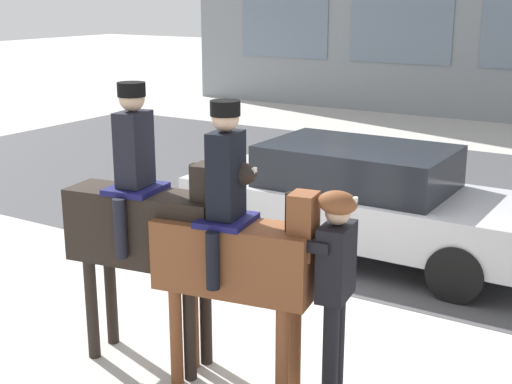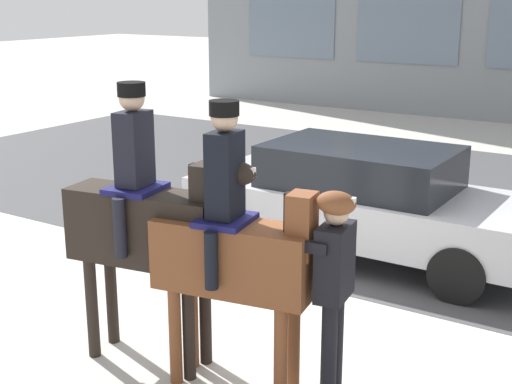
{
  "view_description": "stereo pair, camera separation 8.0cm",
  "coord_description": "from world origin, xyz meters",
  "px_view_note": "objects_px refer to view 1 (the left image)",
  "views": [
    {
      "loc": [
        3.54,
        -6.32,
        3.27
      ],
      "look_at": [
        0.27,
        -1.05,
        1.55
      ],
      "focal_mm": 50.0,
      "sensor_mm": 36.0,
      "label": 1
    },
    {
      "loc": [
        3.61,
        -6.28,
        3.27
      ],
      "look_at": [
        0.27,
        -1.05,
        1.55
      ],
      "focal_mm": 50.0,
      "sensor_mm": 36.0,
      "label": 2
    }
  ],
  "objects_px": {
    "mounted_horse_companion": "(238,249)",
    "pedestrian_bystander": "(333,286)",
    "mounted_horse_lead": "(148,221)",
    "street_car_near_lane": "(363,199)"
  },
  "relations": [
    {
      "from": "mounted_horse_companion",
      "to": "pedestrian_bystander",
      "type": "bearing_deg",
      "value": 3.98
    },
    {
      "from": "mounted_horse_lead",
      "to": "mounted_horse_companion",
      "type": "distance_m",
      "value": 0.92
    },
    {
      "from": "mounted_horse_lead",
      "to": "mounted_horse_companion",
      "type": "relative_size",
      "value": 1.04
    },
    {
      "from": "mounted_horse_lead",
      "to": "street_car_near_lane",
      "type": "distance_m",
      "value": 3.66
    },
    {
      "from": "mounted_horse_companion",
      "to": "street_car_near_lane",
      "type": "distance_m",
      "value": 3.59
    },
    {
      "from": "mounted_horse_companion",
      "to": "pedestrian_bystander",
      "type": "xyz_separation_m",
      "value": [
        0.78,
        0.19,
        -0.22
      ]
    },
    {
      "from": "pedestrian_bystander",
      "to": "street_car_near_lane",
      "type": "bearing_deg",
      "value": -78.31
    },
    {
      "from": "pedestrian_bystander",
      "to": "street_car_near_lane",
      "type": "distance_m",
      "value": 3.56
    },
    {
      "from": "mounted_horse_companion",
      "to": "pedestrian_bystander",
      "type": "height_order",
      "value": "mounted_horse_companion"
    },
    {
      "from": "mounted_horse_lead",
      "to": "mounted_horse_companion",
      "type": "bearing_deg",
      "value": -6.08
    }
  ]
}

